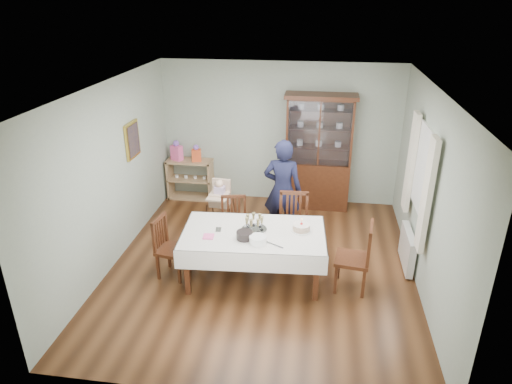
% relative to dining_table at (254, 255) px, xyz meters
% --- Properties ---
extents(floor, '(5.00, 5.00, 0.00)m').
position_rel_dining_table_xyz_m(floor, '(0.08, 0.35, -0.38)').
color(floor, '#593319').
rests_on(floor, ground).
extents(room_shell, '(5.00, 5.00, 5.00)m').
position_rel_dining_table_xyz_m(room_shell, '(0.08, 0.88, 1.32)').
color(room_shell, '#9EAA99').
rests_on(room_shell, floor).
extents(dining_table, '(2.07, 1.28, 0.76)m').
position_rel_dining_table_xyz_m(dining_table, '(0.00, 0.00, 0.00)').
color(dining_table, '#472211').
rests_on(dining_table, floor).
extents(china_cabinet, '(1.30, 0.48, 2.18)m').
position_rel_dining_table_xyz_m(china_cabinet, '(0.83, 2.60, 0.74)').
color(china_cabinet, '#472211').
rests_on(china_cabinet, floor).
extents(sideboard, '(0.90, 0.38, 0.80)m').
position_rel_dining_table_xyz_m(sideboard, '(-1.67, 2.63, 0.02)').
color(sideboard, tan).
rests_on(sideboard, floor).
extents(picture_frame, '(0.04, 0.48, 0.58)m').
position_rel_dining_table_xyz_m(picture_frame, '(-2.14, 1.15, 1.27)').
color(picture_frame, gold).
rests_on(picture_frame, room_shell).
extents(window, '(0.04, 1.02, 1.22)m').
position_rel_dining_table_xyz_m(window, '(2.30, 0.65, 1.17)').
color(window, white).
rests_on(window, room_shell).
extents(curtain_left, '(0.07, 0.30, 1.55)m').
position_rel_dining_table_xyz_m(curtain_left, '(2.24, 0.03, 1.07)').
color(curtain_left, silver).
rests_on(curtain_left, room_shell).
extents(curtain_right, '(0.07, 0.30, 1.55)m').
position_rel_dining_table_xyz_m(curtain_right, '(2.24, 1.27, 1.07)').
color(curtain_right, silver).
rests_on(curtain_right, room_shell).
extents(radiator, '(0.10, 0.80, 0.55)m').
position_rel_dining_table_xyz_m(radiator, '(2.24, 0.65, -0.08)').
color(radiator, white).
rests_on(radiator, floor).
extents(chair_far_left, '(0.48, 0.48, 0.92)m').
position_rel_dining_table_xyz_m(chair_far_left, '(-0.41, 0.68, -0.11)').
color(chair_far_left, '#472211').
rests_on(chair_far_left, floor).
extents(chair_far_right, '(0.48, 0.48, 1.04)m').
position_rel_dining_table_xyz_m(chair_far_right, '(0.51, 0.66, -0.08)').
color(chair_far_right, '#472211').
rests_on(chair_far_right, floor).
extents(chair_end_left, '(0.47, 0.47, 0.92)m').
position_rel_dining_table_xyz_m(chair_end_left, '(-1.18, -0.09, -0.11)').
color(chair_end_left, '#472211').
rests_on(chair_end_left, floor).
extents(chair_end_right, '(0.51, 0.51, 1.01)m').
position_rel_dining_table_xyz_m(chair_end_right, '(1.40, -0.04, -0.08)').
color(chair_end_right, '#472211').
rests_on(chair_end_right, floor).
extents(woman, '(0.66, 0.46, 1.72)m').
position_rel_dining_table_xyz_m(woman, '(0.29, 1.28, 0.48)').
color(woman, black).
rests_on(woman, floor).
extents(high_chair, '(0.46, 0.46, 0.96)m').
position_rel_dining_table_xyz_m(high_chair, '(-0.78, 1.32, -0.01)').
color(high_chair, black).
rests_on(high_chair, floor).
extents(champagne_tray, '(0.36, 0.36, 0.22)m').
position_rel_dining_table_xyz_m(champagne_tray, '(-0.00, 0.06, 0.44)').
color(champagne_tray, silver).
rests_on(champagne_tray, dining_table).
extents(birthday_cake, '(0.28, 0.28, 0.19)m').
position_rel_dining_table_xyz_m(birthday_cake, '(0.66, 0.13, 0.43)').
color(birthday_cake, white).
rests_on(birthday_cake, dining_table).
extents(plate_stack_dark, '(0.30, 0.30, 0.11)m').
position_rel_dining_table_xyz_m(plate_stack_dark, '(-0.09, -0.20, 0.43)').
color(plate_stack_dark, black).
rests_on(plate_stack_dark, dining_table).
extents(plate_stack_white, '(0.27, 0.27, 0.10)m').
position_rel_dining_table_xyz_m(plate_stack_white, '(0.10, -0.29, 0.42)').
color(plate_stack_white, white).
rests_on(plate_stack_white, dining_table).
extents(napkin_stack, '(0.16, 0.16, 0.02)m').
position_rel_dining_table_xyz_m(napkin_stack, '(-0.59, -0.23, 0.39)').
color(napkin_stack, '#F55A9C').
rests_on(napkin_stack, dining_table).
extents(cutlery, '(0.12, 0.15, 0.01)m').
position_rel_dining_table_xyz_m(cutlery, '(-0.53, -0.01, 0.38)').
color(cutlery, silver).
rests_on(cutlery, dining_table).
extents(cake_knife, '(0.26, 0.16, 0.01)m').
position_rel_dining_table_xyz_m(cake_knife, '(0.32, -0.32, 0.38)').
color(cake_knife, silver).
rests_on(cake_knife, dining_table).
extents(gift_bag_pink, '(0.25, 0.21, 0.40)m').
position_rel_dining_table_xyz_m(gift_bag_pink, '(-1.91, 2.61, 0.59)').
color(gift_bag_pink, '#F55A9C').
rests_on(gift_bag_pink, sideboard).
extents(gift_bag_orange, '(0.21, 0.17, 0.33)m').
position_rel_dining_table_xyz_m(gift_bag_orange, '(-1.52, 2.61, 0.56)').
color(gift_bag_orange, '#E45024').
rests_on(gift_bag_orange, sideboard).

